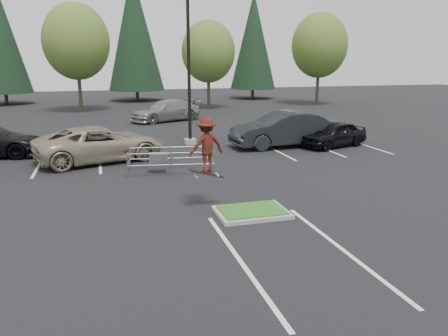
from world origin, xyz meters
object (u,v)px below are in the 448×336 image
object	(u,v)px
conif_b	(134,31)
skateboarder	(206,145)
car_l_tan	(99,144)
car_far_silver	(167,110)
decid_c	(208,54)
car_r_charc	(283,129)
conif_c	(253,41)
cart_corral	(161,158)
light_pole	(189,62)
decid_b	(76,44)
car_r_black	(334,134)
decid_d	(319,48)

from	to	relation	value
conif_b	skateboarder	size ratio (longest dim) A/B	7.32
car_l_tan	car_far_silver	bearing A→B (deg)	-38.42
conif_b	skateboarder	world-z (taller)	conif_b
decid_c	car_r_charc	bearing A→B (deg)	-91.96
decid_c	conif_c	bearing A→B (deg)	50.36
cart_corral	car_far_silver	size ratio (longest dim) A/B	0.67
light_pole	decid_c	distance (m)	18.67
decid_b	decid_c	bearing A→B (deg)	-3.34
decid_c	skateboarder	distance (m)	29.89
skateboarder	car_r_black	size ratio (longest dim) A/B	0.48
cart_corral	skateboarder	distance (m)	5.15
light_pole	decid_c	xyz separation A→B (m)	(5.49, 17.83, 0.69)
decid_c	decid_b	bearing A→B (deg)	176.66
light_pole	decid_d	world-z (taller)	light_pole
skateboarder	car_r_black	world-z (taller)	skateboarder
conif_b	cart_corral	distance (m)	35.41
conif_c	car_r_black	world-z (taller)	conif_c
decid_d	conif_b	world-z (taller)	conif_b
decid_d	car_l_tan	xyz separation A→B (m)	(-22.49, -21.47, -5.08)
decid_d	car_r_charc	xyz separation A→B (m)	(-12.68, -20.44, -4.95)
cart_corral	car_r_charc	size ratio (longest dim) A/B	0.64
decid_b	conif_c	xyz separation A→B (m)	(20.01, 8.97, 0.80)
car_l_tan	light_pole	bearing A→B (deg)	-74.74
decid_b	decid_d	bearing A→B (deg)	-0.48
skateboarder	conif_b	bearing A→B (deg)	-103.07
cart_corral	decid_d	bearing A→B (deg)	59.38
car_l_tan	car_r_black	distance (m)	12.50
light_pole	car_r_charc	world-z (taller)	light_pole
decid_c	car_far_silver	distance (m)	10.44
cart_corral	car_r_black	distance (m)	10.49
decid_b	car_l_tan	distance (m)	22.34
decid_d	car_r_black	world-z (taller)	decid_d
cart_corral	decid_c	bearing A→B (deg)	80.22
decid_b	car_far_silver	world-z (taller)	decid_b
conif_c	car_l_tan	bearing A→B (deg)	-121.13
decid_b	car_l_tan	bearing A→B (deg)	-86.02
light_pole	car_r_charc	distance (m)	6.36
car_l_tan	car_r_charc	distance (m)	9.86
decid_d	car_r_charc	size ratio (longest dim) A/B	1.62
conif_b	conif_c	distance (m)	14.07
skateboarder	car_far_silver	world-z (taller)	skateboarder
conif_b	car_r_black	bearing A→B (deg)	-75.71
light_pole	decid_d	distance (m)	25.37
decid_b	decid_c	xyz separation A→B (m)	(12.00, -0.70, -0.79)
decid_d	car_far_silver	size ratio (longest dim) A/B	1.67
decid_b	conif_c	size ratio (longest dim) A/B	0.77
light_pole	conif_b	xyz separation A→B (m)	(-0.50, 28.50, 3.29)
car_r_charc	car_r_black	distance (m)	2.82
car_far_silver	light_pole	bearing A→B (deg)	-24.31
conif_c	car_l_tan	distance (m)	36.29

